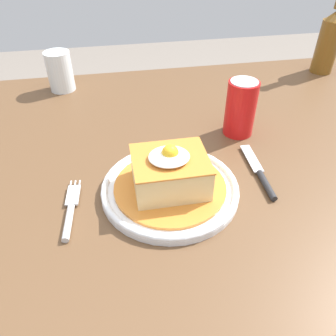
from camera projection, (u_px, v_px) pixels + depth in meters
The scene contains 9 objects.
ground_plane at pixel (180, 322), 1.21m from camera, with size 6.00×6.00×0.00m, color slate.
dining_table at pixel (186, 185), 0.79m from camera, with size 1.31×0.85×0.77m.
main_plate at pixel (170, 188), 0.60m from camera, with size 0.25×0.25×0.02m.
sandwich_meal at pixel (170, 174), 0.58m from camera, with size 0.20×0.20×0.09m.
fork at pixel (70, 213), 0.56m from camera, with size 0.03×0.14×0.01m.
knife at pixel (262, 177), 0.63m from camera, with size 0.02×0.17×0.01m.
soda_can at pixel (241, 108), 0.73m from camera, with size 0.07×0.07×0.12m.
beer_bottle_amber at pixel (330, 38), 0.97m from camera, with size 0.06×0.06×0.27m.
drinking_glass at pixel (60, 74), 0.91m from camera, with size 0.07×0.07×0.10m.
Camera 1 is at (-0.15, -0.58, 1.19)m, focal length 35.88 mm.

